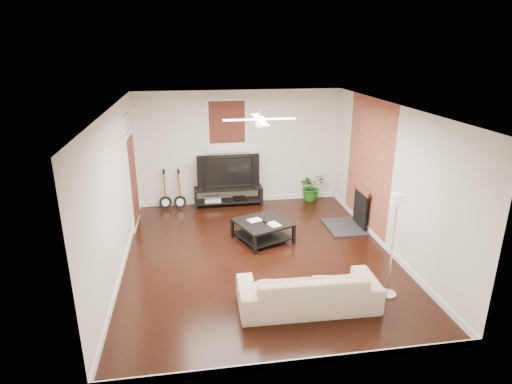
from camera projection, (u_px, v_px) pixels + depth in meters
The scene contains 14 objects.
room at pixel (259, 186), 7.65m from camera, with size 5.01×6.01×2.81m.
brick_accent at pixel (368, 165), 8.94m from camera, with size 0.02×2.20×2.80m, color #9F4233.
fireplace at pixel (352, 208), 9.21m from camera, with size 0.80×1.10×0.92m, color black.
window_back at pixel (227, 126), 10.19m from camera, with size 1.00×0.06×1.30m, color #3D1910.
door_left at pixel (132, 171), 9.11m from camera, with size 0.08×1.00×2.50m, color white.
tv_stand at pixel (228, 196), 10.58m from camera, with size 1.68×0.45×0.47m, color black.
tv at pixel (228, 170), 10.38m from camera, with size 1.51×0.20×0.87m, color black.
coffee_table at pixel (263, 231), 8.70m from camera, with size 0.97×0.97×0.41m, color black.
sofa at pixel (308, 288), 6.45m from camera, with size 2.12×0.83×0.62m, color tan.
floor_lamp at pixel (392, 246), 6.56m from camera, with size 0.28×0.28×1.73m, color silver, non-canonical shape.
potted_plant at pixel (311, 187), 10.88m from camera, with size 0.66×0.57×0.73m, color #235C1A.
guitar_left at pixel (165, 190), 10.24m from camera, with size 0.30×0.21×0.98m, color black, non-canonical shape.
guitar_right at pixel (179, 190), 10.26m from camera, with size 0.30×0.21×0.98m, color black, non-canonical shape.
ceiling_fan at pixel (260, 119), 7.25m from camera, with size 1.24×1.24×0.32m, color white, non-canonical shape.
Camera 1 is at (-1.19, -7.16, 3.82)m, focal length 29.86 mm.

